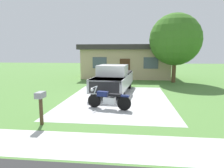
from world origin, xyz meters
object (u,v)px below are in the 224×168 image
Objects in this scene: neighbor_house at (126,61)px; pickup_truck at (114,78)px; mailbox at (41,99)px; shade_tree at (175,40)px; motorcycle at (109,99)px.

pickup_truck is at bearing -92.85° from neighbor_house.
pickup_truck is 6.92m from mailbox.
shade_tree is at bearing -39.00° from neighbor_house.
pickup_truck is 0.94× the size of shade_tree.
neighbor_house is at bearing 141.00° from shade_tree.
shade_tree is 6.16m from neighbor_house.
motorcycle is at bearing -91.32° from neighbor_house.
pickup_truck is 0.60× the size of neighbor_house.
neighbor_house is at bearing 87.15° from pickup_truck.
pickup_truck is at bearing -133.40° from shade_tree.
motorcycle is 0.38× the size of pickup_truck.
neighbor_house reaches higher than mailbox.
neighbor_house reaches higher than motorcycle.
motorcycle is 1.72× the size of mailbox.
pickup_truck is at bearing 72.31° from mailbox.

